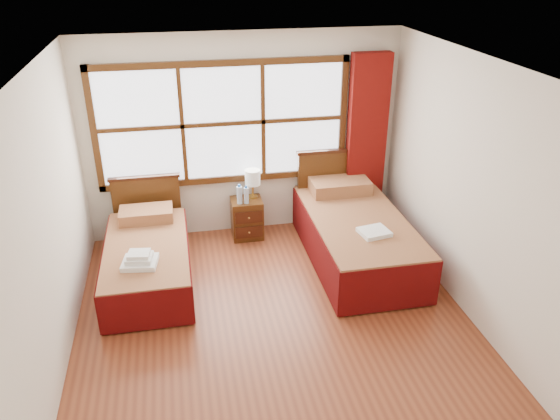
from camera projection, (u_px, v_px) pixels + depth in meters
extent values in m
plane|color=brown|center=(277.00, 329.00, 5.51)|extent=(4.50, 4.50, 0.00)
plane|color=white|center=(276.00, 70.00, 4.36)|extent=(4.50, 4.50, 0.00)
plane|color=silver|center=(243.00, 137.00, 6.92)|extent=(4.00, 0.00, 4.00)
plane|color=silver|center=(44.00, 235.00, 4.59)|extent=(0.00, 4.50, 4.50)
plane|color=silver|center=(479.00, 197.00, 5.29)|extent=(0.00, 4.50, 4.50)
cube|color=white|center=(223.00, 123.00, 6.76)|extent=(3.00, 0.02, 1.40)
cube|color=#492810|center=(226.00, 179.00, 7.07)|extent=(3.16, 0.06, 0.08)
cube|color=#492810|center=(220.00, 63.00, 6.42)|extent=(3.16, 0.06, 0.08)
cube|color=#492810|center=(94.00, 131.00, 6.47)|extent=(0.08, 0.06, 1.56)
cube|color=#492810|center=(343.00, 117.00, 7.01)|extent=(0.08, 0.06, 1.56)
cube|color=#492810|center=(182.00, 126.00, 6.65)|extent=(0.05, 0.05, 1.40)
cube|color=#492810|center=(263.00, 122.00, 6.83)|extent=(0.05, 0.05, 1.40)
cube|color=#492810|center=(223.00, 124.00, 6.74)|extent=(3.00, 0.05, 0.05)
cube|color=maroon|center=(366.00, 142.00, 7.13)|extent=(0.50, 0.16, 2.30)
cube|color=#37180B|center=(149.00, 272.00, 6.22)|extent=(0.81, 1.62, 0.26)
cube|color=maroon|center=(147.00, 254.00, 6.12)|extent=(0.91, 1.80, 0.22)
cube|color=#560909|center=(106.00, 268.00, 6.10)|extent=(0.03, 1.80, 0.45)
cube|color=#560909|center=(189.00, 260.00, 6.25)|extent=(0.03, 1.80, 0.45)
cube|color=#560909|center=(146.00, 311.00, 5.39)|extent=(0.91, 0.03, 0.45)
cube|color=maroon|center=(146.00, 214.00, 6.61)|extent=(0.63, 0.37, 0.14)
cube|color=#492810|center=(148.00, 210.00, 6.98)|extent=(0.85, 0.06, 0.88)
cube|color=#37180B|center=(144.00, 177.00, 6.78)|extent=(0.88, 0.08, 0.04)
cube|color=#37180B|center=(356.00, 249.00, 6.65)|extent=(0.97, 1.94, 0.32)
cube|color=maroon|center=(358.00, 228.00, 6.52)|extent=(1.09, 2.15, 0.26)
cube|color=#560909|center=(314.00, 244.00, 6.49)|extent=(0.03, 2.15, 0.54)
cube|color=#560909|center=(399.00, 235.00, 6.68)|extent=(0.03, 2.15, 0.54)
cube|color=#560909|center=(390.00, 289.00, 5.65)|extent=(1.09, 0.03, 0.54)
cube|color=maroon|center=(340.00, 186.00, 7.11)|extent=(0.76, 0.44, 0.17)
cube|color=#492810|center=(334.00, 188.00, 7.37)|extent=(1.01, 0.06, 1.05)
cube|color=#37180B|center=(336.00, 151.00, 7.14)|extent=(1.05, 0.08, 0.04)
cube|color=#492810|center=(247.00, 218.00, 7.15)|extent=(0.40, 0.35, 0.53)
cube|color=#37180B|center=(249.00, 232.00, 7.03)|extent=(0.35, 0.02, 0.16)
cube|color=#37180B|center=(249.00, 217.00, 6.94)|extent=(0.35, 0.02, 0.16)
sphere|color=olive|center=(249.00, 233.00, 7.02)|extent=(0.03, 0.03, 0.03)
sphere|color=olive|center=(249.00, 218.00, 6.92)|extent=(0.03, 0.03, 0.03)
cube|color=white|center=(140.00, 262.00, 5.69)|extent=(0.39, 0.36, 0.06)
cube|color=white|center=(139.00, 258.00, 5.67)|extent=(0.30, 0.27, 0.05)
cube|color=white|center=(139.00, 254.00, 5.65)|extent=(0.25, 0.22, 0.04)
cube|color=white|center=(374.00, 232.00, 6.10)|extent=(0.36, 0.33, 0.05)
cylinder|color=#B98D3B|center=(253.00, 197.00, 7.10)|extent=(0.12, 0.12, 0.02)
cylinder|color=#B98D3B|center=(253.00, 190.00, 7.06)|extent=(0.03, 0.03, 0.16)
cylinder|color=silver|center=(253.00, 177.00, 6.98)|extent=(0.20, 0.20, 0.20)
cylinder|color=silver|center=(240.00, 195.00, 6.89)|extent=(0.07, 0.07, 0.23)
cylinder|color=blue|center=(239.00, 186.00, 6.84)|extent=(0.03, 0.03, 0.03)
cylinder|color=silver|center=(246.00, 196.00, 6.90)|extent=(0.06, 0.06, 0.21)
cylinder|color=blue|center=(246.00, 187.00, 6.85)|extent=(0.03, 0.03, 0.03)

